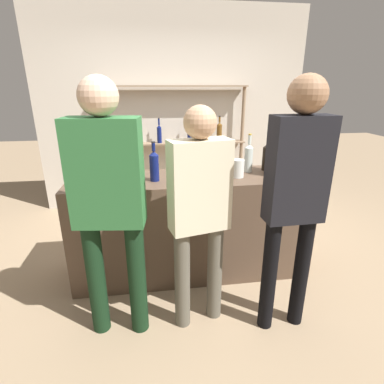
# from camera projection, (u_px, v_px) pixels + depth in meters

# --- Properties ---
(ground_plane) EXTENTS (16.00, 16.00, 0.00)m
(ground_plane) POSITION_uv_depth(u_px,v_px,m) (192.00, 269.00, 3.04)
(ground_plane) COLOR #9E8466
(bar_counter) EXTENTS (2.20, 0.61, 0.98)m
(bar_counter) POSITION_uv_depth(u_px,v_px,m) (192.00, 225.00, 2.87)
(bar_counter) COLOR brown
(bar_counter) RESTS_ON ground_plane
(back_wall) EXTENTS (3.80, 0.12, 2.80)m
(back_wall) POSITION_uv_depth(u_px,v_px,m) (173.00, 111.00, 4.34)
(back_wall) COLOR beige
(back_wall) RESTS_ON ground_plane
(back_shelf) EXTENTS (2.05, 0.18, 1.75)m
(back_shelf) POSITION_uv_depth(u_px,v_px,m) (175.00, 129.00, 4.25)
(back_shelf) COLOR #897056
(back_shelf) RESTS_ON ground_plane
(counter_bottle_0) EXTENTS (0.08, 0.08, 0.36)m
(counter_bottle_0) POSITION_uv_depth(u_px,v_px,m) (249.00, 157.00, 2.82)
(counter_bottle_0) COLOR silver
(counter_bottle_0) RESTS_ON bar_counter
(counter_bottle_1) EXTENTS (0.08, 0.08, 0.34)m
(counter_bottle_1) POSITION_uv_depth(u_px,v_px,m) (154.00, 165.00, 2.55)
(counter_bottle_1) COLOR #0F1956
(counter_bottle_1) RESTS_ON bar_counter
(counter_bottle_2) EXTENTS (0.07, 0.07, 0.34)m
(counter_bottle_2) POSITION_uv_depth(u_px,v_px,m) (302.00, 164.00, 2.61)
(counter_bottle_2) COLOR brown
(counter_bottle_2) RESTS_ON bar_counter
(counter_bottle_3) EXTENTS (0.09, 0.09, 0.35)m
(counter_bottle_3) POSITION_uv_depth(u_px,v_px,m) (108.00, 163.00, 2.61)
(counter_bottle_3) COLOR silver
(counter_bottle_3) RESTS_ON bar_counter
(counter_bottle_4) EXTENTS (0.09, 0.09, 0.36)m
(counter_bottle_4) POSITION_uv_depth(u_px,v_px,m) (267.00, 156.00, 2.88)
(counter_bottle_4) COLOR black
(counter_bottle_4) RESTS_ON bar_counter
(counter_bottle_5) EXTENTS (0.08, 0.08, 0.33)m
(counter_bottle_5) POSITION_uv_depth(u_px,v_px,m) (125.00, 164.00, 2.65)
(counter_bottle_5) COLOR black
(counter_bottle_5) RESTS_ON bar_counter
(wine_glass) EXTENTS (0.07, 0.07, 0.15)m
(wine_glass) POSITION_uv_depth(u_px,v_px,m) (118.00, 163.00, 2.73)
(wine_glass) COLOR silver
(wine_glass) RESTS_ON bar_counter
(ice_bucket) EXTENTS (0.23, 0.23, 0.24)m
(ice_bucket) POSITION_uv_depth(u_px,v_px,m) (279.00, 162.00, 2.73)
(ice_bucket) COLOR #846647
(ice_bucket) RESTS_ON bar_counter
(cork_jar) EXTENTS (0.11, 0.11, 0.16)m
(cork_jar) POSITION_uv_depth(u_px,v_px,m) (238.00, 169.00, 2.68)
(cork_jar) COLOR silver
(cork_jar) RESTS_ON bar_counter
(customer_left) EXTENTS (0.48, 0.26, 1.82)m
(customer_left) POSITION_uv_depth(u_px,v_px,m) (108.00, 197.00, 1.94)
(customer_left) COLOR black
(customer_left) RESTS_ON ground_plane
(customer_center) EXTENTS (0.44, 0.27, 1.65)m
(customer_center) POSITION_uv_depth(u_px,v_px,m) (199.00, 205.00, 2.07)
(customer_center) COLOR #575347
(customer_center) RESTS_ON ground_plane
(customer_right) EXTENTS (0.40, 0.24, 1.83)m
(customer_right) POSITION_uv_depth(u_px,v_px,m) (296.00, 189.00, 1.98)
(customer_right) COLOR black
(customer_right) RESTS_ON ground_plane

